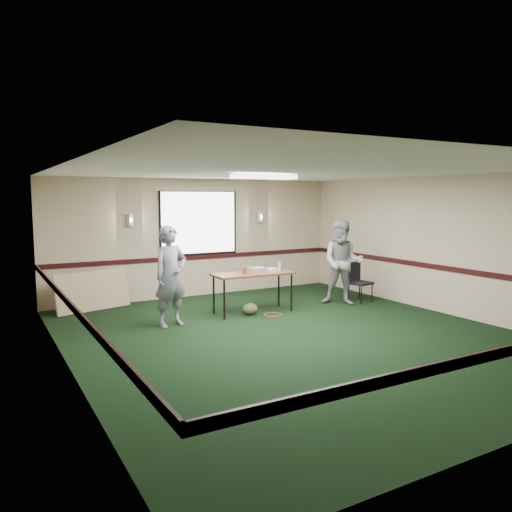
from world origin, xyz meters
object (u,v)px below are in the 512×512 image
folding_table (253,276)px  person_right (343,262)px  projector (257,270)px  conference_chair (357,279)px  person_left (171,276)px

folding_table → person_right: person_right is taller
projector → person_right: 2.00m
person_right → projector: bearing=-143.4°
folding_table → conference_chair: (2.52, -0.18, -0.24)m
projector → person_right: size_ratio=0.18×
folding_table → projector: projector is taller
folding_table → person_left: (-1.76, -0.18, 0.15)m
projector → person_left: person_left is taller
folding_table → projector: (0.06, -0.05, 0.11)m
conference_chair → person_left: bearing=171.7°
projector → conference_chair: bearing=5.6°
projector → conference_chair: projector is taller
conference_chair → person_left: (-4.29, 0.01, 0.39)m
projector → person_right: (1.99, -0.21, 0.05)m
projector → person_left: size_ratio=0.18×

